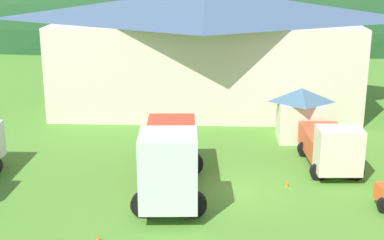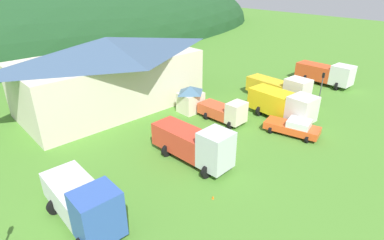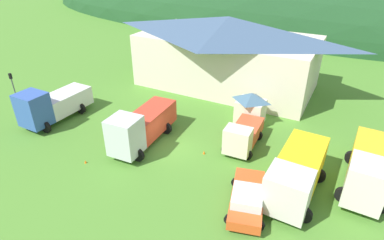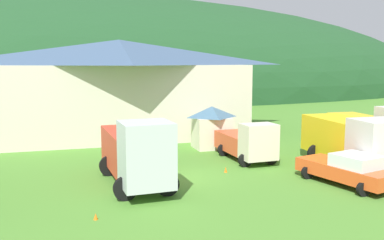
% 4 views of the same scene
% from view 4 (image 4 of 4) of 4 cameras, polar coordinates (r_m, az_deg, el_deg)
% --- Properties ---
extents(ground_plane, '(200.00, 200.00, 0.00)m').
position_cam_4_polar(ground_plane, '(23.28, -1.06, -7.75)').
color(ground_plane, '#4C842D').
extents(forested_hill_backdrop, '(150.45, 60.00, 36.89)m').
position_cam_4_polar(forested_hill_backdrop, '(85.06, -12.45, 3.38)').
color(forested_hill_backdrop, '#1E4723').
rests_on(forested_hill_backdrop, ground).
extents(depot_building, '(21.26, 11.07, 8.05)m').
position_cam_4_polar(depot_building, '(36.83, -9.55, 4.42)').
color(depot_building, beige).
rests_on(depot_building, ground).
extents(play_shed_cream, '(2.73, 2.34, 3.04)m').
position_cam_4_polar(play_shed_cream, '(31.02, 2.64, -0.89)').
color(play_shed_cream, beige).
rests_on(play_shed_cream, ground).
extents(tow_truck_silver, '(3.34, 7.60, 3.54)m').
position_cam_4_polar(tow_truck_silver, '(21.76, -7.46, -4.18)').
color(tow_truck_silver, silver).
rests_on(tow_truck_silver, ground).
extents(light_truck_cream, '(2.70, 5.34, 2.54)m').
position_cam_4_polar(light_truck_cream, '(27.33, 7.41, -2.93)').
color(light_truck_cream, beige).
rests_on(light_truck_cream, ground).
extents(flatbed_truck_yellow, '(3.55, 7.28, 3.20)m').
position_cam_4_polar(flatbed_truck_yellow, '(26.58, 20.71, -2.44)').
color(flatbed_truck_yellow, silver).
rests_on(flatbed_truck_yellow, ground).
extents(heavy_rig_striped, '(3.25, 8.04, 3.41)m').
position_cam_4_polar(heavy_rig_striped, '(31.39, 23.49, -1.20)').
color(heavy_rig_striped, silver).
rests_on(heavy_rig_striped, ground).
extents(service_pickup_orange, '(3.25, 5.49, 1.66)m').
position_cam_4_polar(service_pickup_orange, '(23.24, 20.05, -6.15)').
color(service_pickup_orange, '#E65222').
rests_on(service_pickup_orange, ground).
extents(traffic_cone_near_pickup, '(0.36, 0.36, 0.63)m').
position_cam_4_polar(traffic_cone_near_pickup, '(24.58, 4.50, -6.94)').
color(traffic_cone_near_pickup, orange).
rests_on(traffic_cone_near_pickup, ground).
extents(traffic_cone_mid_row, '(0.36, 0.36, 0.53)m').
position_cam_4_polar(traffic_cone_mid_row, '(17.89, -12.66, -12.80)').
color(traffic_cone_mid_row, orange).
rests_on(traffic_cone_mid_row, ground).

